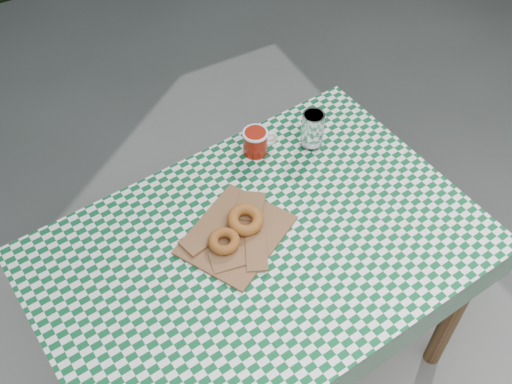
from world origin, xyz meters
TOP-DOWN VIEW (x-y plane):
  - ground at (0.00, 0.00)m, footprint 60.00×60.00m
  - table at (0.17, -0.02)m, footprint 1.29×0.93m
  - tablecloth at (0.17, -0.02)m, footprint 1.31×0.95m
  - paper_bag at (0.12, 0.05)m, footprint 0.37×0.35m
  - bagel_front at (0.08, 0.03)m, footprint 0.12×0.12m
  - bagel_back at (0.16, 0.07)m, footprint 0.11×0.11m
  - coffee_mug at (0.33, 0.32)m, footprint 0.18×0.18m
  - drinking_glass at (0.51, 0.26)m, footprint 0.09×0.09m

SIDE VIEW (x-z plane):
  - ground at x=0.00m, z-range 0.00..0.00m
  - table at x=0.17m, z-range 0.00..0.75m
  - tablecloth at x=0.17m, z-range 0.75..0.76m
  - paper_bag at x=0.12m, z-range 0.76..0.77m
  - bagel_front at x=0.08m, z-range 0.77..0.80m
  - bagel_back at x=0.16m, z-range 0.77..0.80m
  - coffee_mug at x=0.33m, z-range 0.76..0.84m
  - drinking_glass at x=0.51m, z-range 0.76..0.88m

